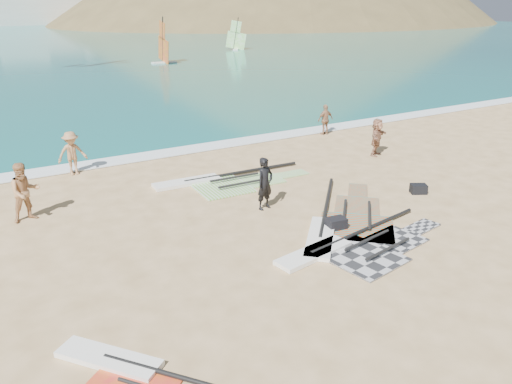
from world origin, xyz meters
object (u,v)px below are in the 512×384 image
person_wetsuit (265,184)px  beachgoer_mid (72,153)px  gear_bag_near (336,224)px  beachgoer_left (25,192)px  gear_bag_far (418,189)px  rig_green (222,181)px  rig_orange (341,222)px  beachgoer_back (325,120)px  rig_grey (354,247)px  beachgoer_right (377,137)px

person_wetsuit → beachgoer_mid: bearing=110.3°
gear_bag_near → beachgoer_mid: beachgoer_mid is taller
gear_bag_near → beachgoer_left: bearing=145.1°
gear_bag_near → gear_bag_far: bearing=11.0°
rig_green → beachgoer_mid: beachgoer_mid is taller
rig_orange → person_wetsuit: 2.68m
person_wetsuit → beachgoer_mid: size_ratio=1.01×
rig_orange → beachgoer_back: 10.83m
rig_grey → person_wetsuit: (-0.59, 3.66, 0.81)m
beachgoer_back → gear_bag_far: bearing=74.2°
beachgoer_right → beachgoer_left: bearing=147.4°
person_wetsuit → gear_bag_near: bearing=-82.3°
gear_bag_far → person_wetsuit: bearing=163.6°
beachgoer_left → rig_orange: bearing=-42.2°
beachgoer_mid → beachgoer_back: 12.20m
rig_grey → beachgoer_left: beachgoer_left is taller
gear_bag_near → beachgoer_right: (6.33, 5.06, 0.63)m
person_wetsuit → beachgoer_left: (-6.70, 2.93, 0.06)m
rig_orange → beachgoer_left: size_ratio=2.90×
gear_bag_near → gear_bag_far: 4.46m
beachgoer_left → rig_grey: bearing=-52.0°
rig_grey → beachgoer_right: size_ratio=3.47×
beachgoer_left → beachgoer_mid: bearing=50.4°
gear_bag_far → beachgoer_left: bearing=159.5°
rig_green → person_wetsuit: person_wetsuit is taller
gear_bag_near → person_wetsuit: person_wetsuit is taller
rig_grey → gear_bag_far: (4.75, 2.09, 0.11)m
rig_green → gear_bag_far: gear_bag_far is taller
rig_green → gear_bag_far: (5.42, -4.47, 0.11)m
gear_bag_near → beachgoer_back: size_ratio=0.37×
gear_bag_near → gear_bag_far: size_ratio=1.05×
gear_bag_near → rig_grey: bearing=-106.6°
rig_grey → rig_orange: (0.77, 1.50, 0.00)m
gear_bag_far → beachgoer_left: 12.88m
gear_bag_near → beachgoer_left: beachgoer_left is taller
rig_green → gear_bag_far: bearing=-37.2°
rig_orange → beachgoer_back: beachgoer_back is taller
rig_orange → beachgoer_right: bearing=-8.6°
gear_bag_far → beachgoer_right: beachgoer_right is taller
beachgoer_left → beachgoer_mid: size_ratio=1.08×
person_wetsuit → beachgoer_right: size_ratio=1.05×
rig_green → beachgoer_right: 7.42m
rig_green → beachgoer_left: bearing=-177.9°
beachgoer_back → beachgoer_right: (-0.34, -3.99, 0.05)m
rig_grey → rig_green: 6.59m
beachgoer_back → gear_bag_near: bearing=53.4°
gear_bag_far → beachgoer_left: size_ratio=0.29×
rig_grey → beachgoer_mid: 11.58m
rig_orange → beachgoer_mid: (-5.92, 8.85, 0.80)m
beachgoer_mid → beachgoer_right: 12.53m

